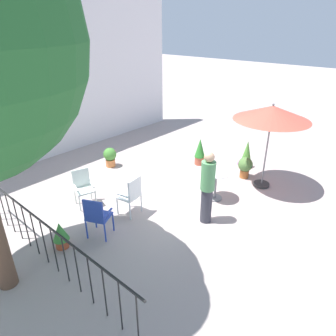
{
  "coord_description": "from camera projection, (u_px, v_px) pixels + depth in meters",
  "views": [
    {
      "loc": [
        -5.27,
        -4.71,
        4.2
      ],
      "look_at": [
        0.0,
        -0.11,
        0.83
      ],
      "focal_mm": 32.38,
      "sensor_mm": 36.0,
      "label": 1
    }
  ],
  "objects": [
    {
      "name": "potted_plant_1",
      "position": [
        110.0,
        156.0,
        9.66
      ],
      "size": [
        0.41,
        0.41,
        0.63
      ],
      "color": "#CA733D",
      "rests_on": "ground"
    },
    {
      "name": "cafe_table_0",
      "position": [
        216.0,
        180.0,
        7.79
      ],
      "size": [
        0.72,
        0.72,
        0.78
      ],
      "color": "white",
      "rests_on": "ground"
    },
    {
      "name": "terrace_railing",
      "position": [
        42.0,
        234.0,
        5.59
      ],
      "size": [
        0.03,
        5.41,
        1.01
      ],
      "color": "black",
      "rests_on": "ground"
    },
    {
      "name": "potted_plant_3",
      "position": [
        61.0,
        234.0,
        6.15
      ],
      "size": [
        0.33,
        0.33,
        0.6
      ],
      "color": "#AC4B2A",
      "rests_on": "ground"
    },
    {
      "name": "potted_plant_2",
      "position": [
        245.0,
        166.0,
        8.95
      ],
      "size": [
        0.43,
        0.45,
        0.64
      ],
      "color": "#9F572A",
      "rests_on": "ground"
    },
    {
      "name": "patio_chair_2",
      "position": [
        97.0,
        215.0,
        6.34
      ],
      "size": [
        0.59,
        0.61,
        0.97
      ],
      "color": "#2540A1",
      "rests_on": "ground"
    },
    {
      "name": "patio_chair_0",
      "position": [
        83.0,
        186.0,
        7.56
      ],
      "size": [
        0.56,
        0.56,
        0.93
      ],
      "color": "silver",
      "rests_on": "ground"
    },
    {
      "name": "patio_umbrella_0",
      "position": [
        272.0,
        114.0,
        7.74
      ],
      "size": [
        1.97,
        1.97,
        2.37
      ],
      "color": "#2D2D2D",
      "rests_on": "ground"
    },
    {
      "name": "ground_plane",
      "position": [
        165.0,
        195.0,
        8.19
      ],
      "size": [
        60.0,
        60.0,
        0.0
      ],
      "primitive_type": "plane",
      "color": "#A49490"
    },
    {
      "name": "potted_plant_4",
      "position": [
        200.0,
        151.0,
        9.76
      ],
      "size": [
        0.34,
        0.34,
        0.88
      ],
      "color": "#B0513B",
      "rests_on": "ground"
    },
    {
      "name": "patio_chair_1",
      "position": [
        131.0,
        194.0,
        7.12
      ],
      "size": [
        0.52,
        0.49,
        0.99
      ],
      "color": "white",
      "rests_on": "ground"
    },
    {
      "name": "potted_plant_0",
      "position": [
        247.0,
        155.0,
        9.57
      ],
      "size": [
        0.34,
        0.34,
        0.9
      ],
      "color": "brown",
      "rests_on": "ground"
    },
    {
      "name": "villa_facade",
      "position": [
        56.0,
        78.0,
        9.92
      ],
      "size": [
        10.12,
        0.3,
        5.13
      ],
      "primitive_type": "cube",
      "color": "silver",
      "rests_on": "ground"
    },
    {
      "name": "standing_person",
      "position": [
        207.0,
        187.0,
        6.72
      ],
      "size": [
        0.44,
        0.44,
        1.75
      ],
      "color": "#33333D",
      "rests_on": "ground"
    }
  ]
}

